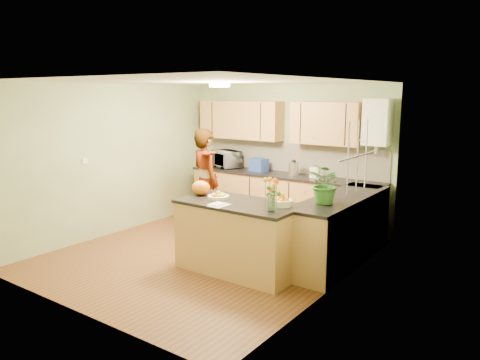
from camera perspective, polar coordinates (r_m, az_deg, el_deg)
The scene contains 28 objects.
floor at distance 6.99m, azimuth -3.87°, elevation -9.04°, with size 4.50×4.50×0.00m, color #593519.
ceiling at distance 6.59m, azimuth -4.15°, elevation 11.89°, with size 4.00×4.50×0.02m, color silver.
wall_back at distance 8.52m, azimuth 5.70°, elevation 3.12°, with size 4.00×0.02×2.50m, color gray.
wall_front at distance 5.18m, azimuth -20.07°, elevation -2.25°, with size 4.00×0.02×2.50m, color gray.
wall_left at distance 8.09m, azimuth -15.00°, elevation 2.43°, with size 0.02×4.50×2.50m, color gray.
wall_right at distance 5.64m, azimuth 11.86°, elevation -0.84°, with size 0.02×4.50×2.50m, color gray.
back_counter at distance 8.35m, azimuth 5.17°, elevation -2.46°, with size 3.64×0.62×0.94m.
right_counter at distance 6.70m, azimuth 12.22°, elevation -5.92°, with size 0.62×2.24×0.94m.
splashback at distance 8.46m, azimuth 6.23°, elevation 2.72°, with size 3.60×0.02×0.52m, color silver.
upper_cabinets at distance 8.40m, azimuth 4.15°, elevation 7.15°, with size 3.20×0.34×0.70m.
boiler at distance 7.60m, azimuth 16.41°, elevation 6.76°, with size 0.40×0.30×0.86m.
window_right at distance 6.14m, azimuth 14.18°, elevation 2.82°, with size 0.01×1.30×1.05m.
light_switch at distance 7.71m, azimuth -18.38°, elevation 2.24°, with size 0.02×0.09×0.09m, color white.
ceiling_lamp at distance 6.83m, azimuth -2.50°, elevation 11.54°, with size 0.30×0.30×0.07m.
peninsula_island at distance 6.23m, azimuth -0.07°, elevation -6.92°, with size 1.64×0.84×0.94m.
fruit_dish at distance 6.30m, azimuth -2.65°, elevation -1.93°, with size 0.29×0.29×0.10m.
orange_bowl at distance 5.92m, azimuth 5.11°, elevation -2.52°, with size 0.27×0.27×0.16m.
flower_vase at distance 5.57m, azimuth 3.86°, elevation -0.93°, with size 0.24×0.24×0.44m.
orange_bag at distance 6.55m, azimuth -4.79°, elevation -0.95°, with size 0.27×0.23×0.20m, color orange.
papers at distance 5.93m, azimuth -2.55°, elevation -3.07°, with size 0.19×0.26×0.01m, color silver.
violinist at distance 7.72m, azimuth -4.20°, elevation -0.32°, with size 0.65×0.43×1.78m, color #EAA78F.
violin at distance 7.34m, azimuth -4.15°, elevation 3.34°, with size 0.62×0.25×0.12m, color #490904, non-canonical shape.
microwave at distance 8.97m, azimuth -1.73°, elevation 2.57°, with size 0.58×0.39×0.32m, color white.
blue_box at distance 8.52m, azimuth 2.30°, elevation 1.86°, with size 0.30×0.22×0.24m, color #213D98.
kettle at distance 8.10m, azimuth 6.54°, elevation 1.45°, with size 0.17×0.17×0.32m.
jar_cream at distance 7.96m, azimuth 8.86°, elevation 0.90°, with size 0.11×0.11×0.17m, color #F3EAC2.
jar_white at distance 7.91m, azimuth 9.33°, elevation 0.88°, with size 0.12×0.12×0.19m, color white.
potted_plant at distance 6.05m, azimuth 10.48°, elevation -0.48°, with size 0.47×0.41×0.52m, color #2D6822.
Camera 1 is at (4.21, -5.07, 2.34)m, focal length 35.00 mm.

